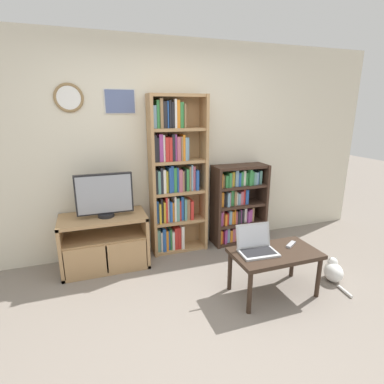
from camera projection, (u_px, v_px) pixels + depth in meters
The scene contains 10 objects.
ground_plane at pixel (216, 336), 2.45m from camera, with size 18.00×18.00×0.00m, color gray.
wall_back at pixel (160, 150), 3.72m from camera, with size 6.10×0.09×2.60m.
tv_stand at pixel (105, 242), 3.45m from camera, with size 0.96×0.51×0.62m.
television at pixel (105, 196), 3.31m from camera, with size 0.62×0.18×0.50m.
bookshelf_tall at pixel (175, 178), 3.71m from camera, with size 0.70×0.26×1.96m.
bookshelf_short at pixel (236, 205), 4.08m from camera, with size 0.73×0.31×1.08m.
coffee_table at pixel (275, 257), 2.93m from camera, with size 0.85×0.48×0.46m.
laptop at pixel (256, 245), 2.89m from camera, with size 0.37×0.30×0.25m.
remote_near_laptop at pixel (291, 244), 3.04m from camera, with size 0.16×0.12×0.02m.
cat at pixel (333, 271), 3.23m from camera, with size 0.29×0.48×0.24m.
Camera 1 is at (-0.86, -1.86, 1.80)m, focal length 28.00 mm.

